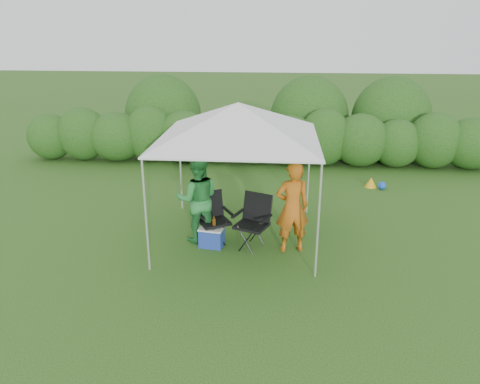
# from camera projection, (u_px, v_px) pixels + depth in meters

# --- Properties ---
(ground) EXTENTS (70.00, 70.00, 0.00)m
(ground) POSITION_uv_depth(u_px,v_px,m) (236.00, 248.00, 9.38)
(ground) COLOR #345F1E
(hedge) EXTENTS (14.94, 1.53, 1.80)m
(hedge) POSITION_uv_depth(u_px,v_px,m) (257.00, 138.00, 14.71)
(hedge) COLOR #29571B
(hedge) RESTS_ON ground
(canopy) EXTENTS (3.10, 3.10, 2.83)m
(canopy) POSITION_uv_depth(u_px,v_px,m) (238.00, 121.00, 9.00)
(canopy) COLOR silver
(canopy) RESTS_ON ground
(chair_right) EXTENTS (0.81, 0.78, 1.07)m
(chair_right) POSITION_uv_depth(u_px,v_px,m) (254.00, 218.00, 9.28)
(chair_right) COLOR black
(chair_right) RESTS_ON ground
(chair_left) EXTENTS (0.80, 0.78, 1.03)m
(chair_left) POSITION_uv_depth(u_px,v_px,m) (212.00, 214.00, 9.51)
(chair_left) COLOR black
(chair_left) RESTS_ON ground
(man) EXTENTS (0.75, 0.58, 1.82)m
(man) POSITION_uv_depth(u_px,v_px,m) (292.00, 207.00, 8.99)
(man) COLOR #C55F16
(man) RESTS_ON ground
(woman) EXTENTS (1.00, 0.84, 1.82)m
(woman) POSITION_uv_depth(u_px,v_px,m) (198.00, 199.00, 9.41)
(woman) COLOR #2C883F
(woman) RESTS_ON ground
(cooler) EXTENTS (0.53, 0.42, 0.41)m
(cooler) POSITION_uv_depth(u_px,v_px,m) (212.00, 237.00, 9.39)
(cooler) COLOR #2440A7
(cooler) RESTS_ON ground
(bottle) EXTENTS (0.07, 0.07, 0.26)m
(bottle) POSITION_uv_depth(u_px,v_px,m) (214.00, 222.00, 9.23)
(bottle) COLOR #592D0C
(bottle) RESTS_ON cooler
(lawn_toy) EXTENTS (0.53, 0.45, 0.27)m
(lawn_toy) POSITION_uv_depth(u_px,v_px,m) (374.00, 183.00, 12.76)
(lawn_toy) COLOR gold
(lawn_toy) RESTS_ON ground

